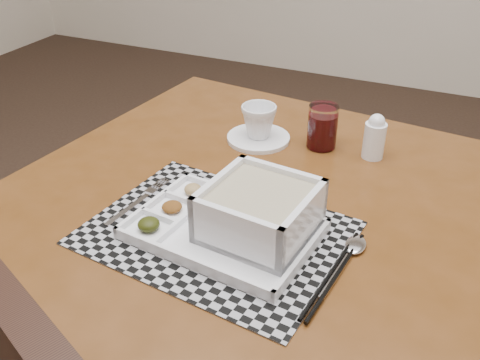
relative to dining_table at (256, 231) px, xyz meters
name	(u,v)px	position (x,y,z in m)	size (l,w,h in m)	color
floor	(137,317)	(-0.52, 0.22, -0.67)	(5.00, 5.00, 0.00)	#2F1F17
dining_table	(256,231)	(0.00, 0.00, 0.00)	(1.11, 1.11, 0.75)	#4F2B0E
placemat	(216,233)	(-0.02, -0.13, 0.08)	(0.45, 0.34, 0.00)	#9A9AA1
serving_tray	(249,217)	(0.03, -0.11, 0.12)	(0.34, 0.25, 0.10)	white
fork	(139,200)	(-0.21, -0.10, 0.08)	(0.04, 0.19, 0.00)	silver
spoon	(353,249)	(0.21, -0.08, 0.08)	(0.04, 0.18, 0.01)	silver
chopsticks	(334,274)	(0.20, -0.16, 0.08)	(0.04, 0.24, 0.01)	black
saucer	(258,138)	(-0.10, 0.24, 0.08)	(0.15, 0.15, 0.01)	white
cup	(259,121)	(-0.10, 0.24, 0.13)	(0.08, 0.08, 0.08)	white
juice_glass	(322,128)	(0.05, 0.27, 0.12)	(0.07, 0.07, 0.10)	white
creamer_bottle	(375,137)	(0.17, 0.27, 0.13)	(0.05, 0.05, 0.10)	white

